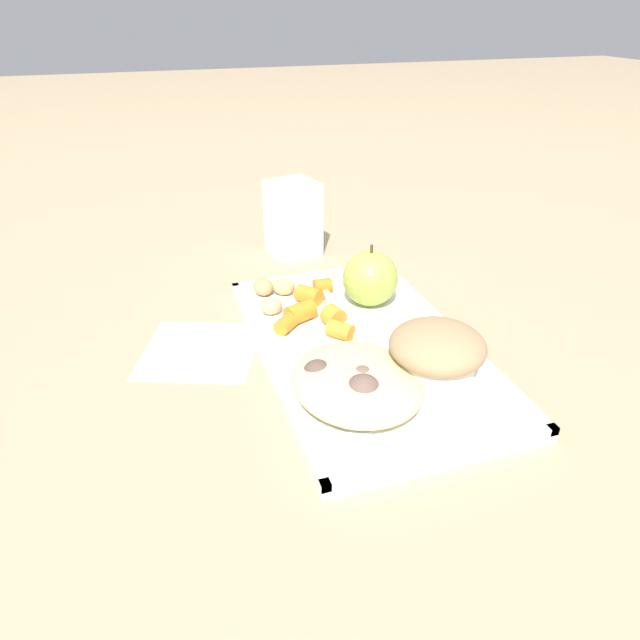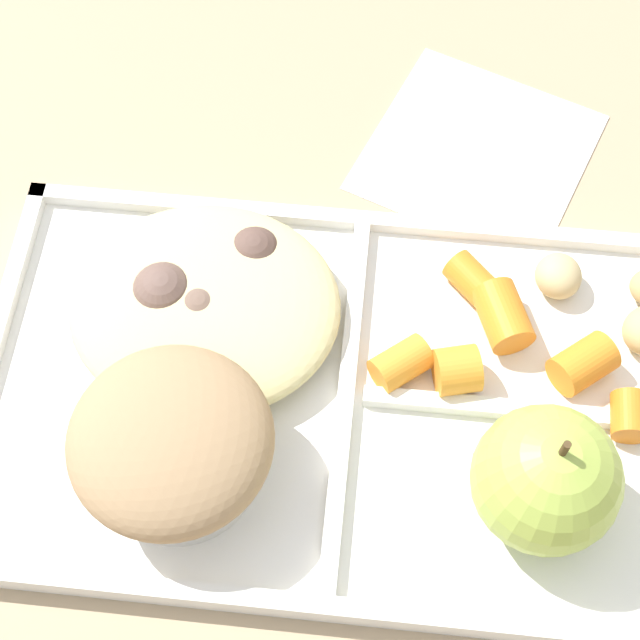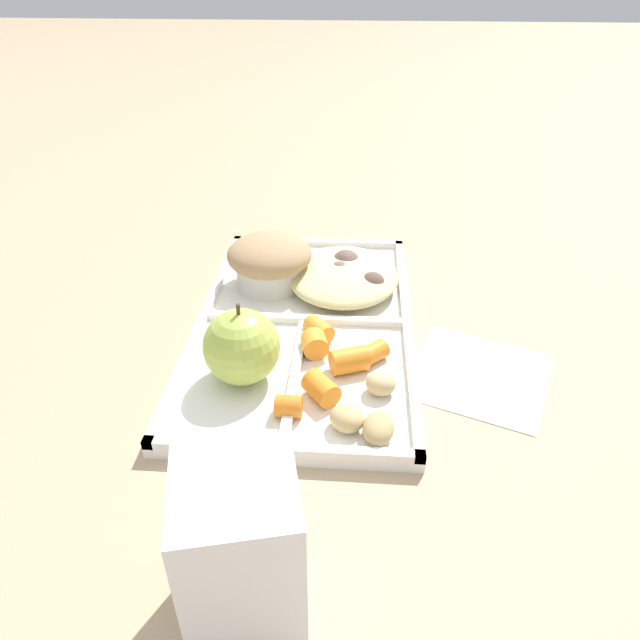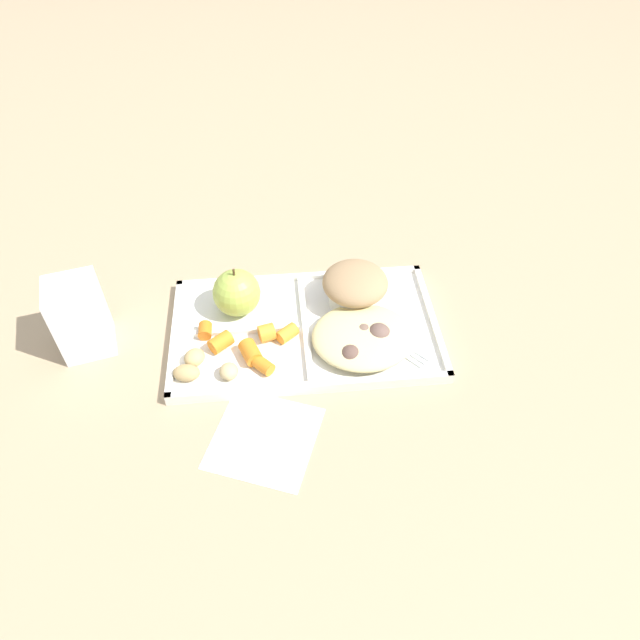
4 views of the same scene
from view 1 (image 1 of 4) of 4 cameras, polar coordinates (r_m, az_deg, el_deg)
The scene contains 20 objects.
ground at distance 0.65m, azimuth 4.26°, elevation -3.46°, with size 6.00×6.00×0.00m, color tan.
lunch_tray at distance 0.65m, azimuth 4.24°, elevation -2.96°, with size 0.39×0.23×0.02m.
green_apple at distance 0.73m, azimuth 5.04°, elevation 4.17°, with size 0.07×0.07×0.08m.
bran_muffin at distance 0.59m, azimuth 11.59°, elevation -3.20°, with size 0.10×0.10×0.06m.
carrot_slice_tilted at distance 0.68m, azimuth 1.38°, elevation 0.34°, with size 0.03×0.03×0.02m, color orange.
carrot_slice_diagonal at distance 0.66m, azimuth 2.04°, elevation -1.04°, with size 0.02×0.02×0.03m, color orange.
carrot_slice_large at distance 0.67m, azimuth -3.43°, elevation -0.38°, with size 0.02×0.02×0.03m, color orange.
carrot_slice_back at distance 0.76m, azimuth -0.10°, elevation 3.39°, with size 0.02×0.02×0.02m, color orange.
carrot_slice_small at distance 0.69m, azimuth -1.97°, elevation 0.78°, with size 0.02×0.02×0.03m, color orange.
carrot_slice_center at distance 0.73m, azimuth -1.12°, elevation 2.50°, with size 0.02×0.02×0.03m, color orange.
potato_chunk_wedge at distance 0.76m, azimuth -3.65°, elevation 3.35°, with size 0.03×0.03×0.02m, color tan.
potato_chunk_large at distance 0.76m, azimuth -5.72°, elevation 3.34°, with size 0.04×0.03×0.02m, color tan.
potato_chunk_small at distance 0.71m, azimuth -4.92°, elevation 1.39°, with size 0.03×0.03×0.02m, color tan.
egg_noodle_pile at distance 0.57m, azimuth 3.75°, elevation -6.15°, with size 0.15×0.13×0.03m, color beige.
meatball_back at distance 0.57m, azimuth 4.21°, elevation -6.10°, with size 0.03×0.03×0.03m, color #755B4C.
meatball_side at distance 0.55m, azimuth 4.34°, elevation -7.21°, with size 0.04×0.04×0.04m, color brown.
meatball_front at distance 0.57m, azimuth -0.25°, elevation -5.49°, with size 0.03×0.03×0.03m, color brown.
plastic_fork at distance 0.55m, azimuth 5.46°, elevation -9.27°, with size 0.11×0.12×0.00m.
milk_carton at distance 0.90m, azimuth -2.72°, elevation 10.11°, with size 0.07×0.07×0.11m, color white.
paper_napkin at distance 0.67m, azimuth -11.95°, elevation -2.97°, with size 0.13×0.13×0.00m, color white.
Camera 1 is at (0.50, -0.22, 0.36)m, focal length 31.99 mm.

